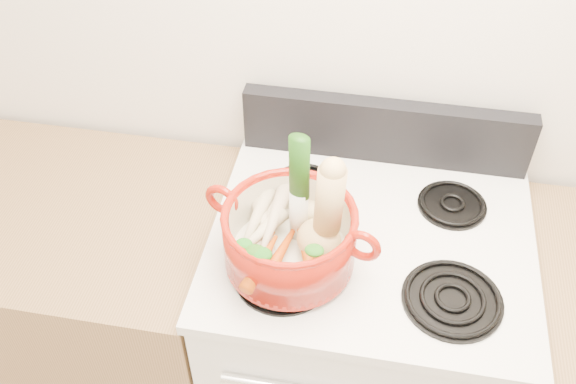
% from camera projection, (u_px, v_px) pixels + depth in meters
% --- Properties ---
extents(wall_back, '(3.50, 0.02, 2.60)m').
position_uv_depth(wall_back, '(398.00, 35.00, 1.56)').
color(wall_back, white).
rests_on(wall_back, floor).
extents(stove_body, '(0.76, 0.65, 0.92)m').
position_uv_depth(stove_body, '(357.00, 347.00, 1.89)').
color(stove_body, white).
rests_on(stove_body, floor).
extents(cooktop, '(0.78, 0.67, 0.03)m').
position_uv_depth(cooktop, '(372.00, 241.00, 1.56)').
color(cooktop, silver).
rests_on(cooktop, stove_body).
extents(control_backsplash, '(0.76, 0.05, 0.18)m').
position_uv_depth(control_backsplash, '(385.00, 131.00, 1.70)').
color(control_backsplash, black).
rests_on(control_backsplash, cooktop).
extents(counter_left, '(1.36, 0.65, 0.90)m').
position_uv_depth(counter_left, '(22.00, 297.00, 2.04)').
color(counter_left, olive).
rests_on(counter_left, floor).
extents(burner_front_left, '(0.22, 0.22, 0.02)m').
position_uv_depth(burner_front_left, '(283.00, 274.00, 1.46)').
color(burner_front_left, black).
rests_on(burner_front_left, cooktop).
extents(burner_front_right, '(0.22, 0.22, 0.02)m').
position_uv_depth(burner_front_right, '(452.00, 299.00, 1.41)').
color(burner_front_right, black).
rests_on(burner_front_right, cooktop).
extents(burner_back_left, '(0.17, 0.17, 0.02)m').
position_uv_depth(burner_back_left, '(304.00, 185.00, 1.67)').
color(burner_back_left, black).
rests_on(burner_back_left, cooktop).
extents(burner_back_right, '(0.17, 0.17, 0.02)m').
position_uv_depth(burner_back_right, '(452.00, 204.00, 1.62)').
color(burner_back_right, black).
rests_on(burner_back_right, cooktop).
extents(dutch_oven, '(0.36, 0.36, 0.15)m').
position_uv_depth(dutch_oven, '(290.00, 237.00, 1.43)').
color(dutch_oven, maroon).
rests_on(dutch_oven, burner_front_left).
extents(pot_handle_left, '(0.09, 0.04, 0.08)m').
position_uv_depth(pot_handle_left, '(222.00, 199.00, 1.44)').
color(pot_handle_left, maroon).
rests_on(pot_handle_left, dutch_oven).
extents(pot_handle_right, '(0.09, 0.04, 0.08)m').
position_uv_depth(pot_handle_right, '(362.00, 246.00, 1.34)').
color(pot_handle_right, maroon).
rests_on(pot_handle_right, dutch_oven).
extents(squash, '(0.15, 0.14, 0.26)m').
position_uv_depth(squash, '(320.00, 213.00, 1.36)').
color(squash, tan).
rests_on(squash, dutch_oven).
extents(leek, '(0.06, 0.06, 0.30)m').
position_uv_depth(leek, '(299.00, 187.00, 1.39)').
color(leek, silver).
rests_on(leek, dutch_oven).
extents(ginger, '(0.09, 0.08, 0.04)m').
position_uv_depth(ginger, '(309.00, 211.00, 1.52)').
color(ginger, '#DABB86').
rests_on(ginger, dutch_oven).
extents(parsnip_0, '(0.06, 0.25, 0.07)m').
position_uv_depth(parsnip_0, '(258.00, 229.00, 1.47)').
color(parsnip_0, beige).
rests_on(parsnip_0, dutch_oven).
extents(parsnip_1, '(0.07, 0.21, 0.06)m').
position_uv_depth(parsnip_1, '(264.00, 230.00, 1.47)').
color(parsnip_1, beige).
rests_on(parsnip_1, dutch_oven).
extents(parsnip_2, '(0.12, 0.18, 0.06)m').
position_uv_depth(parsnip_2, '(266.00, 228.00, 1.46)').
color(parsnip_2, beige).
rests_on(parsnip_2, dutch_oven).
extents(parsnip_3, '(0.13, 0.17, 0.05)m').
position_uv_depth(parsnip_3, '(257.00, 235.00, 1.44)').
color(parsnip_3, beige).
rests_on(parsnip_3, dutch_oven).
extents(parsnip_4, '(0.08, 0.23, 0.06)m').
position_uv_depth(parsnip_4, '(257.00, 216.00, 1.47)').
color(parsnip_4, beige).
rests_on(parsnip_4, dutch_oven).
extents(parsnip_5, '(0.06, 0.22, 0.06)m').
position_uv_depth(parsnip_5, '(273.00, 222.00, 1.45)').
color(parsnip_5, beige).
rests_on(parsnip_5, dutch_oven).
extents(carrot_0, '(0.08, 0.18, 0.05)m').
position_uv_depth(carrot_0, '(280.00, 255.00, 1.42)').
color(carrot_0, '#B84009').
rests_on(carrot_0, dutch_oven).
extents(carrot_1, '(0.07, 0.14, 0.04)m').
position_uv_depth(carrot_1, '(259.00, 253.00, 1.42)').
color(carrot_1, '#BC4F09').
rests_on(carrot_1, dutch_oven).
extents(carrot_2, '(0.09, 0.17, 0.05)m').
position_uv_depth(carrot_2, '(305.00, 248.00, 1.42)').
color(carrot_2, '#BD5509').
rests_on(carrot_2, dutch_oven).
extents(carrot_3, '(0.07, 0.16, 0.05)m').
position_uv_depth(carrot_3, '(261.00, 263.00, 1.38)').
color(carrot_3, '#BF3E09').
rests_on(carrot_3, dutch_oven).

